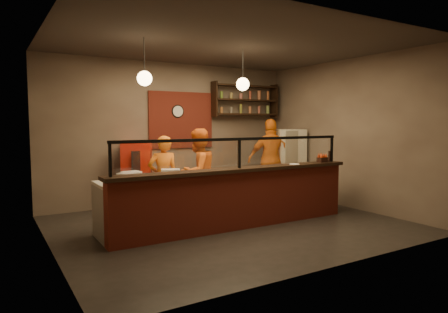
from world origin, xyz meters
TOP-DOWN VIEW (x-y plane):
  - floor at (0.00, 0.00)m, footprint 6.00×6.00m
  - ceiling at (0.00, 0.00)m, footprint 6.00×6.00m
  - wall_back at (0.00, 2.50)m, footprint 6.00×0.00m
  - wall_left at (-3.00, 0.00)m, footprint 0.00×5.00m
  - wall_right at (3.00, 0.00)m, footprint 0.00×5.00m
  - wall_front at (0.00, -2.50)m, footprint 6.00×0.00m
  - brick_patch at (0.20, 2.47)m, footprint 1.60×0.04m
  - service_counter at (0.00, -0.30)m, footprint 4.60×0.25m
  - counter_ledge at (0.00, -0.30)m, footprint 4.70×0.37m
  - worktop_cabinet at (0.00, 0.20)m, footprint 4.60×0.75m
  - worktop at (0.00, 0.20)m, footprint 4.60×0.75m
  - sneeze_guard at (0.00, -0.30)m, footprint 4.50×0.05m
  - wall_shelving at (1.90, 2.32)m, footprint 1.84×0.28m
  - wall_clock at (0.10, 2.46)m, footprint 0.30×0.04m
  - pendant_left at (-1.50, 0.20)m, footprint 0.24×0.24m
  - pendant_right at (0.40, 0.20)m, footprint 0.24×0.24m
  - cook_left at (-0.88, 1.00)m, footprint 0.62×0.45m
  - cook_mid at (-0.20, 0.87)m, footprint 1.01×0.90m
  - cook_right at (2.05, 1.44)m, footprint 1.22×0.86m
  - fridge at (2.60, 1.52)m, footprint 0.81×0.77m
  - red_cooler at (-0.99, 2.15)m, footprint 0.79×0.76m
  - pizza_dough at (0.70, 0.08)m, footprint 0.54×0.54m
  - prep_tub_a at (-1.81, 0.20)m, footprint 0.34×0.31m
  - prep_tub_b at (-1.70, 0.35)m, footprint 0.31×0.26m
  - prep_tub_c at (-1.08, 0.18)m, footprint 0.38×0.35m
  - rolling_pin at (-1.46, 0.28)m, footprint 0.33×0.11m
  - condiment_caddy at (1.96, -0.30)m, footprint 0.18×0.14m
  - pepper_mill at (2.17, -0.28)m, footprint 0.06×0.06m
  - small_plate at (1.19, -0.36)m, footprint 0.19×0.19m

SIDE VIEW (x-z plane):
  - floor at x=0.00m, z-range 0.00..0.00m
  - worktop_cabinet at x=0.00m, z-range 0.00..0.85m
  - service_counter at x=0.00m, z-range 0.00..1.00m
  - red_cooler at x=-0.99m, z-range 0.00..1.42m
  - cook_left at x=-0.88m, z-range 0.00..1.60m
  - fridge at x=2.60m, z-range 0.00..1.68m
  - cook_mid at x=-0.20m, z-range 0.00..1.73m
  - worktop at x=0.00m, z-range 0.85..0.90m
  - pizza_dough at x=0.70m, z-range 0.90..0.91m
  - rolling_pin at x=-1.46m, z-range 0.90..0.96m
  - cook_right at x=2.05m, z-range 0.00..1.93m
  - prep_tub_b at x=-1.70m, z-range 0.90..1.04m
  - prep_tub_a at x=-1.81m, z-range 0.90..1.04m
  - prep_tub_c at x=-1.08m, z-range 0.90..1.06m
  - counter_ledge at x=0.00m, z-range 1.00..1.06m
  - small_plate at x=1.19m, z-range 1.06..1.07m
  - condiment_caddy at x=1.96m, z-range 1.06..1.16m
  - pepper_mill at x=2.17m, z-range 1.06..1.28m
  - sneeze_guard at x=0.00m, z-range 1.11..1.63m
  - wall_back at x=0.00m, z-range -1.40..4.60m
  - wall_left at x=-3.00m, z-range -0.90..4.10m
  - wall_right at x=3.00m, z-range -0.90..4.10m
  - wall_front at x=0.00m, z-range -1.40..4.60m
  - brick_patch at x=0.20m, z-range 1.25..2.55m
  - wall_clock at x=0.10m, z-range 1.95..2.25m
  - wall_shelving at x=1.90m, z-range 1.98..2.83m
  - pendant_left at x=-1.50m, z-range 2.17..2.94m
  - pendant_right at x=0.40m, z-range 2.17..2.94m
  - ceiling at x=0.00m, z-range 3.20..3.20m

